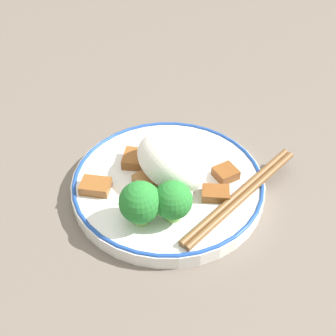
% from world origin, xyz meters
% --- Properties ---
extents(ground_plane, '(3.00, 3.00, 0.00)m').
position_xyz_m(ground_plane, '(0.00, 0.00, 0.00)').
color(ground_plane, '#665B51').
extents(plate, '(0.23, 0.23, 0.02)m').
position_xyz_m(plate, '(0.00, 0.00, 0.01)').
color(plate, white).
rests_on(plate, ground_plane).
extents(rice_mound, '(0.10, 0.07, 0.05)m').
position_xyz_m(rice_mound, '(-0.00, 0.01, 0.05)').
color(rice_mound, white).
rests_on(rice_mound, plate).
extents(broccoli_back_left, '(0.05, 0.05, 0.05)m').
position_xyz_m(broccoli_back_left, '(0.03, -0.06, 0.05)').
color(broccoli_back_left, '#7FB756').
rests_on(broccoli_back_left, plate).
extents(broccoli_back_center, '(0.04, 0.04, 0.05)m').
position_xyz_m(broccoli_back_center, '(0.05, -0.03, 0.04)').
color(broccoli_back_center, '#7FB756').
rests_on(broccoli_back_center, plate).
extents(meat_near_front, '(0.04, 0.04, 0.01)m').
position_xyz_m(meat_near_front, '(-0.05, -0.01, 0.02)').
color(meat_near_front, brown).
rests_on(meat_near_front, plate).
extents(meat_near_left, '(0.03, 0.03, 0.01)m').
position_xyz_m(meat_near_left, '(0.04, 0.06, 0.02)').
color(meat_near_left, brown).
rests_on(meat_near_left, plate).
extents(meat_near_right, '(0.04, 0.04, 0.01)m').
position_xyz_m(meat_near_right, '(0.06, 0.03, 0.02)').
color(meat_near_right, brown).
rests_on(meat_near_right, plate).
extents(meat_near_back, '(0.04, 0.04, 0.01)m').
position_xyz_m(meat_near_back, '(-0.04, -0.08, 0.02)').
color(meat_near_back, brown).
rests_on(meat_near_back, plate).
extents(meat_on_rice_edge, '(0.04, 0.04, 0.01)m').
position_xyz_m(meat_on_rice_edge, '(-0.04, 0.03, 0.02)').
color(meat_on_rice_edge, '#9E6633').
rests_on(meat_on_rice_edge, plate).
extents(meat_mid_left, '(0.03, 0.02, 0.01)m').
position_xyz_m(meat_mid_left, '(-0.01, -0.02, 0.02)').
color(meat_mid_left, '#9E6633').
rests_on(meat_mid_left, plate).
extents(chopsticks, '(0.04, 0.20, 0.01)m').
position_xyz_m(chopsticks, '(0.08, 0.05, 0.02)').
color(chopsticks, brown).
rests_on(chopsticks, plate).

